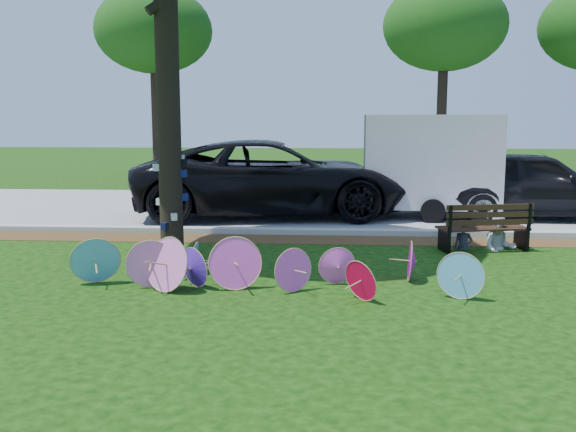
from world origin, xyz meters
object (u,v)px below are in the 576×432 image
at_px(parasol_pile, 234,264).
at_px(dark_pickup, 532,184).
at_px(cargo_trailer, 430,160).
at_px(person_left, 464,224).
at_px(black_van, 272,178).
at_px(person_right, 501,217).
at_px(park_bench, 483,227).

distance_m(parasol_pile, dark_pickup, 9.74).
bearing_deg(cargo_trailer, person_left, -86.17).
bearing_deg(dark_pickup, parasol_pile, 138.76).
bearing_deg(cargo_trailer, black_van, -174.57).
bearing_deg(parasol_pile, person_right, 33.19).
bearing_deg(dark_pickup, cargo_trailer, 87.84).
relative_size(cargo_trailer, park_bench, 1.88).
distance_m(black_van, person_right, 6.31).
bearing_deg(parasol_pile, black_van, 90.63).
xyz_separation_m(parasol_pile, black_van, (-0.08, 7.13, 0.64)).
relative_size(park_bench, person_right, 1.35).
bearing_deg(park_bench, person_right, -3.37).
bearing_deg(park_bench, cargo_trailer, 84.15).
relative_size(cargo_trailer, person_left, 3.33).
distance_m(parasol_pile, park_bench, 5.40).
height_order(parasol_pile, cargo_trailer, cargo_trailer).
bearing_deg(black_van, person_left, -141.58).
height_order(black_van, person_left, black_van).
bearing_deg(person_left, black_van, 145.02).
height_order(person_left, person_right, person_right).
relative_size(parasol_pile, black_van, 0.88).
relative_size(dark_pickup, person_left, 5.17).
xyz_separation_m(black_van, cargo_trailer, (4.09, 0.18, 0.48)).
height_order(cargo_trailer, person_right, cargo_trailer).
distance_m(park_bench, person_left, 0.36).
xyz_separation_m(black_van, person_left, (4.16, -4.00, -0.49)).
bearing_deg(person_left, dark_pickup, 67.07).
bearing_deg(person_right, person_left, -175.87).
distance_m(black_van, person_left, 5.80).
distance_m(parasol_pile, person_right, 5.73).
relative_size(black_van, cargo_trailer, 2.14).
distance_m(parasol_pile, person_left, 5.15).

